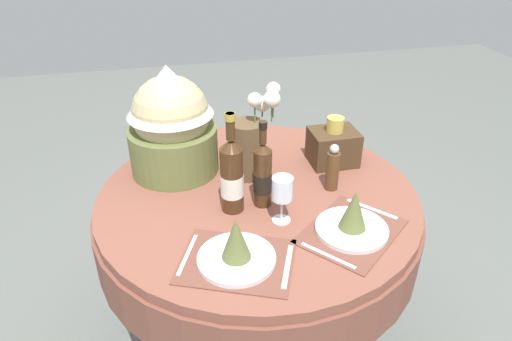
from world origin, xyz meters
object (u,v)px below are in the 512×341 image
object	(u,v)px
place_setting_left	(236,250)
wine_bottle_right	(232,175)
place_setting_right	(353,220)
pepper_mill	(333,169)
flower_vase	(251,141)
gift_tub_back_left	(171,119)
dining_table	(258,224)
woven_basket_side_right	(333,146)
wine_bottle_left	(262,174)
wine_glass_right	(282,190)

from	to	relation	value
place_setting_left	wine_bottle_right	size ratio (longest dim) A/B	1.13
place_setting_right	pepper_mill	size ratio (longest dim) A/B	2.30
flower_vase	place_setting_left	bearing A→B (deg)	-107.40
pepper_mill	gift_tub_back_left	size ratio (longest dim) A/B	0.43
flower_vase	gift_tub_back_left	bearing A→B (deg)	159.62
place_setting_right	wine_bottle_right	world-z (taller)	wine_bottle_right
dining_table	place_setting_right	xyz separation A→B (m)	(0.25, -0.30, 0.19)
place_setting_right	pepper_mill	bearing A→B (deg)	83.47
dining_table	place_setting_left	xyz separation A→B (m)	(-0.15, -0.35, 0.19)
dining_table	woven_basket_side_right	world-z (taller)	woven_basket_side_right
flower_vase	wine_bottle_left	xyz separation A→B (m)	(-0.01, -0.21, -0.03)
place_setting_right	wine_bottle_left	size ratio (longest dim) A/B	1.32
dining_table	wine_bottle_left	world-z (taller)	wine_bottle_left
flower_vase	wine_bottle_left	distance (m)	0.21
wine_bottle_left	wine_glass_right	world-z (taller)	wine_bottle_left
gift_tub_back_left	place_setting_left	bearing A→B (deg)	-77.50
wine_glass_right	woven_basket_side_right	bearing A→B (deg)	47.36
dining_table	wine_glass_right	xyz separation A→B (m)	(0.04, -0.19, 0.27)
place_setting_right	flower_vase	world-z (taller)	flower_vase
place_setting_right	dining_table	bearing A→B (deg)	129.60
dining_table	flower_vase	size ratio (longest dim) A/B	3.30
pepper_mill	flower_vase	bearing A→B (deg)	148.25
place_setting_left	pepper_mill	bearing A→B (deg)	37.14
place_setting_right	wine_bottle_right	bearing A→B (deg)	148.34
wine_bottle_left	pepper_mill	bearing A→B (deg)	8.30
place_setting_left	wine_bottle_left	world-z (taller)	wine_bottle_left
place_setting_left	gift_tub_back_left	world-z (taller)	gift_tub_back_left
dining_table	place_setting_left	world-z (taller)	place_setting_left
dining_table	flower_vase	xyz separation A→B (m)	(0.00, 0.14, 0.30)
woven_basket_side_right	gift_tub_back_left	bearing A→B (deg)	172.19
wine_bottle_right	woven_basket_side_right	distance (m)	0.52
gift_tub_back_left	woven_basket_side_right	world-z (taller)	gift_tub_back_left
woven_basket_side_right	pepper_mill	bearing A→B (deg)	-112.10
dining_table	wine_glass_right	distance (m)	0.33
dining_table	place_setting_right	distance (m)	0.43
place_setting_left	wine_bottle_left	distance (m)	0.33
wine_bottle_left	wine_bottle_right	world-z (taller)	wine_bottle_right
dining_table	pepper_mill	size ratio (longest dim) A/B	6.55
place_setting_left	wine_bottle_right	distance (m)	0.29
place_setting_right	wine_bottle_right	size ratio (longest dim) A/B	1.17
place_setting_right	wine_bottle_left	distance (m)	0.34
wine_glass_right	pepper_mill	bearing A→B (deg)	32.83
place_setting_left	wine_bottle_left	size ratio (longest dim) A/B	1.28
wine_bottle_right	flower_vase	bearing A→B (deg)	62.19
woven_basket_side_right	flower_vase	bearing A→B (deg)	-176.82
place_setting_right	flower_vase	size ratio (longest dim) A/B	1.16
place_setting_left	gift_tub_back_left	size ratio (longest dim) A/B	0.95
place_setting_right	gift_tub_back_left	bearing A→B (deg)	134.30
gift_tub_back_left	wine_bottle_right	bearing A→B (deg)	-61.80
wine_bottle_left	wine_bottle_right	distance (m)	0.11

